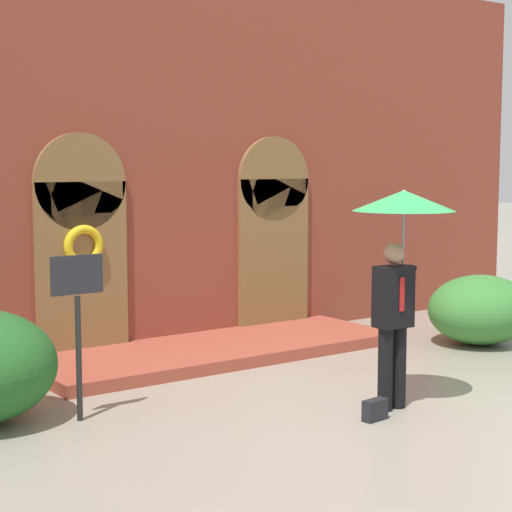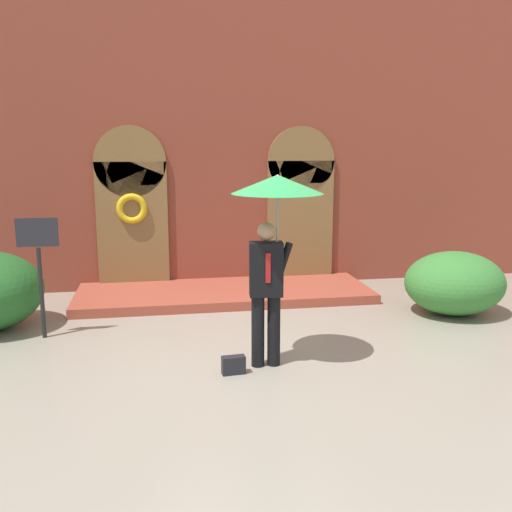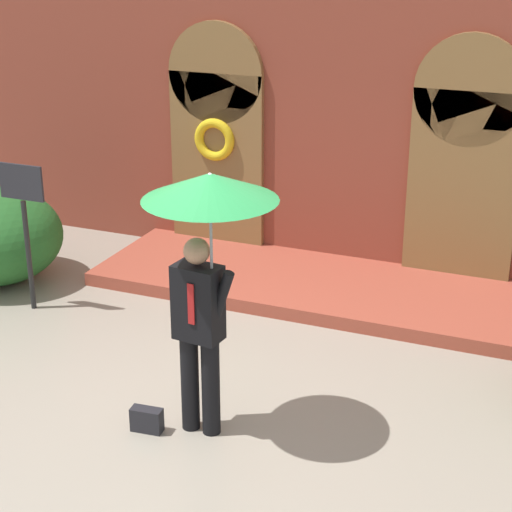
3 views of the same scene
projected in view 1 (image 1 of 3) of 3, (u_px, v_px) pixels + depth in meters
The scene contains 6 objects.
ground_plane at pixel (369, 406), 9.33m from camera, with size 80.00×80.00×0.00m, color gray.
building_facade at pixel (175, 161), 12.40m from camera, with size 14.00×2.30×5.60m.
person_with_umbrella at pixel (401, 232), 9.09m from camera, with size 1.10×1.10×2.36m.
handbag at pixel (375, 410), 8.82m from camera, with size 0.28×0.12×0.22m, color black.
sign_post at pixel (78, 309), 8.70m from camera, with size 0.56×0.06×1.72m.
shrub_right at pixel (481, 310), 12.51m from camera, with size 1.61×1.45×1.02m, color #387A33.
Camera 1 is at (-6.29, -6.69, 2.65)m, focal length 60.00 mm.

